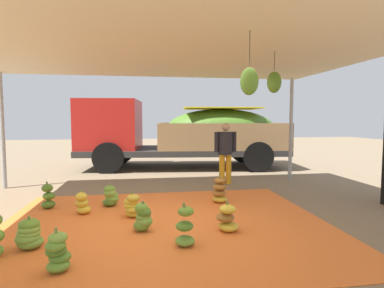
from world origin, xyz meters
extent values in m
plane|color=#7F6B51|center=(0.00, 3.00, 0.00)|extent=(40.00, 40.00, 0.00)
cube|color=orange|center=(0.00, 0.00, 0.01)|extent=(5.35, 4.39, 0.01)
cylinder|color=#9EA0A5|center=(-3.80, 3.30, 1.43)|extent=(0.10, 0.10, 2.87)
cylinder|color=#9EA0A5|center=(3.80, 3.30, 1.43)|extent=(0.10, 0.10, 2.87)
cube|color=beige|center=(0.00, 0.00, 2.90)|extent=(8.00, 7.00, 0.06)
cylinder|color=#4C422D|center=(1.86, 0.07, 2.71)|extent=(0.01, 0.01, 0.32)
ellipsoid|color=#477523|center=(1.86, 0.07, 2.35)|extent=(0.24, 0.24, 0.36)
cylinder|color=#4C422D|center=(1.04, -1.05, 2.64)|extent=(0.01, 0.01, 0.45)
ellipsoid|color=#518428|center=(1.04, -1.05, 2.22)|extent=(0.24, 0.24, 0.36)
ellipsoid|color=#6B9E38|center=(-1.85, -0.69, 0.09)|extent=(0.45, 0.45, 0.16)
ellipsoid|color=#6B9E38|center=(-1.87, -0.70, 0.15)|extent=(0.41, 0.41, 0.16)
ellipsoid|color=#75A83D|center=(-1.87, -0.67, 0.21)|extent=(0.39, 0.39, 0.16)
ellipsoid|color=#75A83D|center=(-1.86, -0.67, 0.27)|extent=(0.32, 0.32, 0.16)
ellipsoid|color=#60932D|center=(-1.86, -0.66, 0.32)|extent=(0.27, 0.27, 0.16)
cylinder|color=olive|center=(-1.85, -0.67, 0.38)|extent=(0.04, 0.04, 0.12)
ellipsoid|color=gold|center=(1.21, 1.17, 0.08)|extent=(0.42, 0.42, 0.13)
ellipsoid|color=#996628|center=(1.19, 1.17, 0.21)|extent=(0.36, 0.36, 0.13)
ellipsoid|color=#996628|center=(1.19, 1.15, 0.34)|extent=(0.30, 0.30, 0.13)
ellipsoid|color=#996628|center=(1.20, 1.16, 0.47)|extent=(0.28, 0.28, 0.13)
cylinder|color=olive|center=(1.19, 1.14, 0.53)|extent=(0.04, 0.04, 0.12)
ellipsoid|color=#477523|center=(-1.02, 1.23, 0.09)|extent=(0.37, 0.37, 0.16)
ellipsoid|color=#6B9E38|center=(-0.98, 1.23, 0.15)|extent=(0.35, 0.35, 0.16)
ellipsoid|color=#75A83D|center=(-0.99, 1.24, 0.22)|extent=(0.32, 0.32, 0.16)
ellipsoid|color=#75A83D|center=(-1.01, 1.19, 0.28)|extent=(0.32, 0.32, 0.16)
ellipsoid|color=#60932D|center=(-1.02, 1.21, 0.35)|extent=(0.29, 0.29, 0.16)
cylinder|color=olive|center=(-1.00, 1.22, 0.41)|extent=(0.04, 0.04, 0.12)
ellipsoid|color=#60932D|center=(-1.30, -1.40, 0.08)|extent=(0.29, 0.29, 0.13)
ellipsoid|color=#518428|center=(-1.30, -1.36, 0.15)|extent=(0.33, 0.33, 0.13)
ellipsoid|color=#477523|center=(-1.33, -1.37, 0.23)|extent=(0.25, 0.25, 0.13)
ellipsoid|color=#60932D|center=(-1.33, -1.41, 0.31)|extent=(0.23, 0.23, 0.13)
ellipsoid|color=#75A83D|center=(-1.31, -1.38, 0.39)|extent=(0.23, 0.23, 0.13)
cylinder|color=olive|center=(-1.32, -1.39, 0.45)|extent=(0.04, 0.04, 0.12)
ellipsoid|color=#60932D|center=(-0.39, -0.26, 0.10)|extent=(0.34, 0.34, 0.18)
ellipsoid|color=#6B9E38|center=(-0.34, -0.29, 0.16)|extent=(0.31, 0.31, 0.18)
ellipsoid|color=#6B9E38|center=(-0.36, -0.27, 0.23)|extent=(0.27, 0.27, 0.18)
ellipsoid|color=#477523|center=(-0.35, -0.28, 0.30)|extent=(0.28, 0.28, 0.18)
ellipsoid|color=#60932D|center=(-0.38, -0.27, 0.36)|extent=(0.29, 0.29, 0.18)
cylinder|color=olive|center=(-0.36, -0.29, 0.42)|extent=(0.04, 0.04, 0.12)
ellipsoid|color=#477523|center=(-2.18, 1.24, 0.09)|extent=(0.30, 0.30, 0.15)
ellipsoid|color=#518428|center=(-2.17, 1.26, 0.25)|extent=(0.26, 0.26, 0.15)
ellipsoid|color=#477523|center=(-2.19, 1.24, 0.41)|extent=(0.29, 0.29, 0.15)
cylinder|color=olive|center=(-2.20, 1.26, 0.47)|extent=(0.04, 0.04, 0.12)
ellipsoid|color=gold|center=(-0.53, 0.47, 0.08)|extent=(0.40, 0.40, 0.14)
ellipsoid|color=gold|center=(-0.54, 0.45, 0.15)|extent=(0.31, 0.31, 0.14)
ellipsoid|color=gold|center=(-0.58, 0.50, 0.21)|extent=(0.28, 0.28, 0.14)
ellipsoid|color=gold|center=(-0.58, 0.49, 0.28)|extent=(0.34, 0.34, 0.14)
ellipsoid|color=gold|center=(-0.53, 0.45, 0.35)|extent=(0.27, 0.27, 0.14)
cylinder|color=olive|center=(-0.56, 0.48, 0.41)|extent=(0.04, 0.04, 0.12)
ellipsoid|color=gold|center=(0.94, -0.46, 0.08)|extent=(0.44, 0.44, 0.14)
ellipsoid|color=#996628|center=(0.89, -0.44, 0.22)|extent=(0.39, 0.39, 0.14)
ellipsoid|color=gold|center=(0.92, -0.47, 0.35)|extent=(0.33, 0.33, 0.14)
cylinder|color=olive|center=(0.92, -0.45, 0.41)|extent=(0.04, 0.04, 0.12)
ellipsoid|color=#6B9E38|center=(0.20, -0.91, 0.08)|extent=(0.37, 0.37, 0.13)
ellipsoid|color=#518428|center=(0.20, -0.90, 0.28)|extent=(0.34, 0.34, 0.13)
ellipsoid|color=#60932D|center=(0.22, -0.88, 0.47)|extent=(0.31, 0.31, 0.13)
cylinder|color=olive|center=(0.19, -0.90, 0.53)|extent=(0.04, 0.04, 0.12)
ellipsoid|color=gold|center=(-1.43, 0.78, 0.09)|extent=(0.27, 0.27, 0.15)
ellipsoid|color=gold|center=(-1.47, 0.77, 0.21)|extent=(0.31, 0.31, 0.15)
ellipsoid|color=gold|center=(-1.46, 0.73, 0.34)|extent=(0.27, 0.27, 0.15)
cylinder|color=olive|center=(-1.46, 0.76, 0.40)|extent=(0.04, 0.04, 0.12)
cube|color=#2D2D2D|center=(1.05, 6.04, 0.60)|extent=(7.36, 3.14, 0.20)
cube|color=red|center=(-1.51, 6.30, 1.55)|extent=(2.22, 2.44, 1.70)
cube|color=#232D38|center=(-2.52, 6.40, 1.89)|extent=(0.22, 1.95, 0.75)
cube|color=#99754C|center=(2.29, 4.73, 1.15)|extent=(4.42, 0.52, 0.90)
cube|color=#99754C|center=(2.52, 7.08, 1.15)|extent=(4.42, 0.52, 0.90)
cube|color=#99754C|center=(4.57, 5.69, 1.15)|extent=(0.32, 2.44, 0.90)
ellipsoid|color=#477523|center=(2.41, 5.91, 1.40)|extent=(4.09, 2.43, 1.40)
cube|color=yellow|center=(2.41, 5.91, 2.12)|extent=(2.83, 2.11, 0.04)
cylinder|color=black|center=(-1.48, 5.17, 0.50)|extent=(1.02, 0.38, 1.00)
cylinder|color=black|center=(-1.26, 7.40, 0.50)|extent=(1.02, 0.38, 1.00)
cylinder|color=black|center=(3.36, 4.68, 0.50)|extent=(1.02, 0.38, 1.00)
cylinder|color=black|center=(3.58, 6.92, 0.50)|extent=(1.02, 0.38, 1.00)
cylinder|color=orange|center=(1.71, 2.97, 0.40)|extent=(0.15, 0.15, 0.80)
cylinder|color=orange|center=(1.89, 2.97, 0.40)|extent=(0.15, 0.15, 0.80)
cylinder|color=#26262D|center=(1.80, 2.97, 1.10)|extent=(0.37, 0.37, 0.60)
cylinder|color=#26262D|center=(1.56, 2.97, 1.13)|extent=(0.12, 0.12, 0.53)
cylinder|color=#26262D|center=(2.04, 2.97, 1.13)|extent=(0.12, 0.12, 0.53)
sphere|color=tan|center=(1.80, 2.97, 1.53)|extent=(0.22, 0.22, 0.22)
camera|label=1|loc=(-0.32, -4.97, 1.72)|focal=28.92mm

